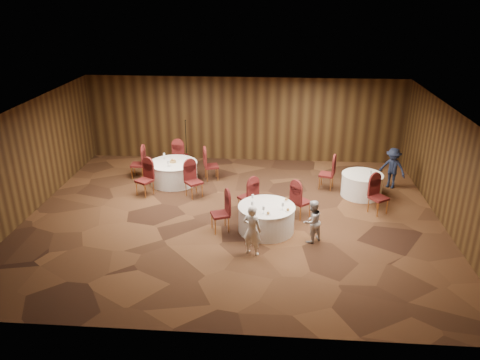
# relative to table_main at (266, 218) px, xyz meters

# --- Properties ---
(ground) EXTENTS (12.00, 12.00, 0.00)m
(ground) POSITION_rel_table_main_xyz_m (-1.00, 0.74, -0.38)
(ground) COLOR black
(ground) RESTS_ON ground
(room_shell) EXTENTS (12.00, 12.00, 12.00)m
(room_shell) POSITION_rel_table_main_xyz_m (-1.00, 0.74, 1.59)
(room_shell) COLOR silver
(room_shell) RESTS_ON ground
(table_main) EXTENTS (1.56, 1.56, 0.74)m
(table_main) POSITION_rel_table_main_xyz_m (0.00, 0.00, 0.00)
(table_main) COLOR white
(table_main) RESTS_ON ground
(table_left) EXTENTS (1.64, 1.64, 0.74)m
(table_left) POSITION_rel_table_main_xyz_m (-3.26, 3.19, -0.00)
(table_left) COLOR white
(table_left) RESTS_ON ground
(table_right) EXTENTS (1.31, 1.31, 0.74)m
(table_right) POSITION_rel_table_main_xyz_m (3.00, 2.58, -0.00)
(table_right) COLOR white
(table_right) RESTS_ON ground
(chairs_main) EXTENTS (2.95, 1.88, 1.00)m
(chairs_main) POSITION_rel_table_main_xyz_m (-0.29, 0.63, 0.12)
(chairs_main) COLOR #380B10
(chairs_main) RESTS_ON ground
(chairs_left) EXTENTS (3.19, 3.08, 1.00)m
(chairs_left) POSITION_rel_table_main_xyz_m (-3.24, 3.18, 0.12)
(chairs_left) COLOR #380B10
(chairs_left) RESTS_ON ground
(chairs_right) EXTENTS (2.04, 2.45, 1.00)m
(chairs_right) POSITION_rel_table_main_xyz_m (2.60, 2.22, 0.12)
(chairs_right) COLOR #380B10
(chairs_right) RESTS_ON ground
(tabletop_main) EXTENTS (1.08, 1.05, 0.22)m
(tabletop_main) POSITION_rel_table_main_xyz_m (0.14, -0.13, 0.46)
(tabletop_main) COLOR silver
(tabletop_main) RESTS_ON table_main
(tabletop_left) EXTENTS (0.90, 0.79, 0.22)m
(tabletop_left) POSITION_rel_table_main_xyz_m (-3.25, 3.19, 0.45)
(tabletop_left) COLOR silver
(tabletop_left) RESTS_ON table_left
(tabletop_right) EXTENTS (0.08, 0.08, 0.22)m
(tabletop_right) POSITION_rel_table_main_xyz_m (3.19, 2.36, 0.52)
(tabletop_right) COLOR silver
(tabletop_right) RESTS_ON table_right
(mic_stand) EXTENTS (0.24, 0.24, 1.73)m
(mic_stand) POSITION_rel_table_main_xyz_m (-3.13, 4.98, 0.14)
(mic_stand) COLOR black
(mic_stand) RESTS_ON ground
(woman_a) EXTENTS (0.58, 0.49, 1.35)m
(woman_a) POSITION_rel_table_main_xyz_m (-0.33, -1.27, 0.30)
(woman_a) COLOR white
(woman_a) RESTS_ON ground
(woman_b) EXTENTS (0.73, 0.72, 1.18)m
(woman_b) POSITION_rel_table_main_xyz_m (1.20, -0.51, 0.22)
(woman_b) COLOR silver
(woman_b) RESTS_ON ground
(man_c) EXTENTS (1.03, 0.90, 1.39)m
(man_c) POSITION_rel_table_main_xyz_m (4.10, 3.33, 0.32)
(man_c) COLOR #161D32
(man_c) RESTS_ON ground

